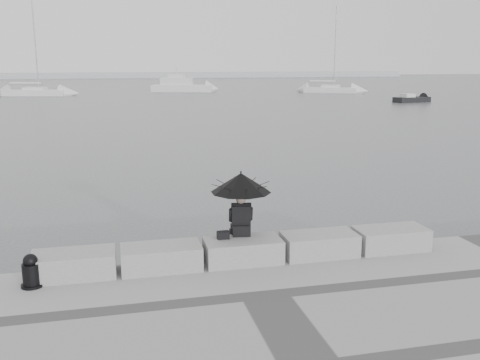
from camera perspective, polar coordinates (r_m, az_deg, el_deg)
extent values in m
plane|color=#494C4E|center=(11.96, -0.20, -10.23)|extent=(360.00, 360.00, 0.00)
cube|color=gray|center=(11.04, -17.32, -8.62)|extent=(1.60, 0.80, 0.50)
cube|color=gray|center=(11.03, -8.39, -8.18)|extent=(1.60, 0.80, 0.50)
cube|color=gray|center=(11.28, 0.31, -7.57)|extent=(1.60, 0.80, 0.50)
cube|color=gray|center=(11.77, 8.44, -6.84)|extent=(1.60, 0.80, 0.50)
cube|color=gray|center=(12.48, 15.76, -6.06)|extent=(1.60, 0.80, 0.50)
sphere|color=#726056|center=(11.29, 0.08, -2.07)|extent=(0.21, 0.21, 0.21)
cylinder|color=black|center=(11.26, 0.09, -1.74)|extent=(0.02, 0.02, 1.00)
cone|color=black|center=(11.19, 0.10, -0.28)|extent=(1.28, 1.28, 0.41)
sphere|color=black|center=(11.15, 0.10, 0.85)|extent=(0.04, 0.04, 0.04)
cube|color=black|center=(11.22, -1.81, -5.89)|extent=(0.25, 0.15, 0.16)
cylinder|color=black|center=(10.90, -21.26, -10.42)|extent=(0.41, 0.41, 0.06)
cylinder|color=black|center=(10.83, -21.35, -9.44)|extent=(0.33, 0.33, 0.46)
sphere|color=black|center=(10.73, -21.47, -8.03)|extent=(0.27, 0.27, 0.27)
cube|color=#ACAFB2|center=(165.81, -12.62, 10.85)|extent=(180.00, 6.00, 1.60)
cube|color=silver|center=(81.38, -20.99, 8.64)|extent=(9.07, 4.57, 0.90)
cube|color=silver|center=(81.35, -21.02, 9.07)|extent=(3.37, 2.33, 0.50)
cylinder|color=#949496|center=(81.30, -21.35, 13.18)|extent=(0.16, 0.16, 12.00)
cylinder|color=#949496|center=(81.33, -21.06, 9.52)|extent=(4.78, 1.36, 0.10)
cube|color=silver|center=(84.83, 9.62, 9.41)|extent=(8.09, 6.07, 0.90)
cube|color=silver|center=(84.81, 9.63, 9.81)|extent=(3.21, 2.78, 0.50)
cylinder|color=#949496|center=(84.75, 9.78, 13.76)|extent=(0.16, 0.16, 12.00)
cylinder|color=#949496|center=(84.78, 9.65, 10.25)|extent=(3.93, 2.33, 0.10)
cube|color=silver|center=(86.74, -6.14, 9.67)|extent=(10.05, 5.90, 1.20)
cube|color=silver|center=(86.70, -6.15, 10.40)|extent=(5.29, 3.70, 1.20)
cube|color=silver|center=(86.67, -6.17, 10.99)|extent=(2.82, 2.32, 0.60)
cylinder|color=#949496|center=(86.65, -6.19, 11.72)|extent=(0.08, 0.08, 1.60)
cube|color=black|center=(66.85, 17.85, 8.13)|extent=(4.74, 2.52, 0.70)
cube|color=silver|center=(66.82, 17.88, 8.55)|extent=(1.58, 1.46, 0.50)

